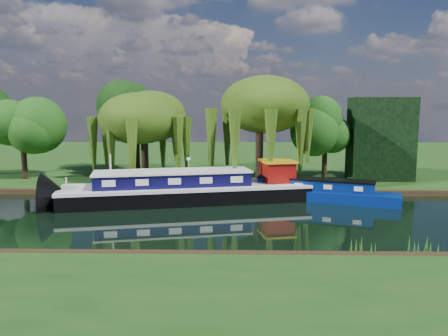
{
  "coord_description": "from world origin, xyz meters",
  "views": [
    {
      "loc": [
        4.61,
        -28.85,
        7.51
      ],
      "look_at": [
        3.88,
        4.88,
        2.8
      ],
      "focal_mm": 35.0,
      "sensor_mm": 36.0,
      "label": 1
    }
  ],
  "objects_px": {
    "narrowboat": "(315,192)",
    "red_dinghy": "(59,199)",
    "white_cruiser": "(336,199)",
    "dutch_barge": "(189,189)"
  },
  "relations": [
    {
      "from": "narrowboat",
      "to": "white_cruiser",
      "type": "height_order",
      "value": "narrowboat"
    },
    {
      "from": "white_cruiser",
      "to": "dutch_barge",
      "type": "bearing_deg",
      "value": 96.42
    },
    {
      "from": "narrowboat",
      "to": "red_dinghy",
      "type": "distance_m",
      "value": 20.99
    },
    {
      "from": "narrowboat",
      "to": "white_cruiser",
      "type": "xyz_separation_m",
      "value": [
        1.83,
        0.31,
        -0.69
      ]
    },
    {
      "from": "narrowboat",
      "to": "red_dinghy",
      "type": "relative_size",
      "value": 4.67
    },
    {
      "from": "narrowboat",
      "to": "red_dinghy",
      "type": "bearing_deg",
      "value": -159.87
    },
    {
      "from": "dutch_barge",
      "to": "red_dinghy",
      "type": "xyz_separation_m",
      "value": [
        -10.8,
        0.63,
        -1.03
      ]
    },
    {
      "from": "narrowboat",
      "to": "white_cruiser",
      "type": "relative_size",
      "value": 6.56
    },
    {
      "from": "narrowboat",
      "to": "white_cruiser",
      "type": "bearing_deg",
      "value": 29.56
    },
    {
      "from": "red_dinghy",
      "to": "dutch_barge",
      "type": "bearing_deg",
      "value": -107.67
    }
  ]
}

